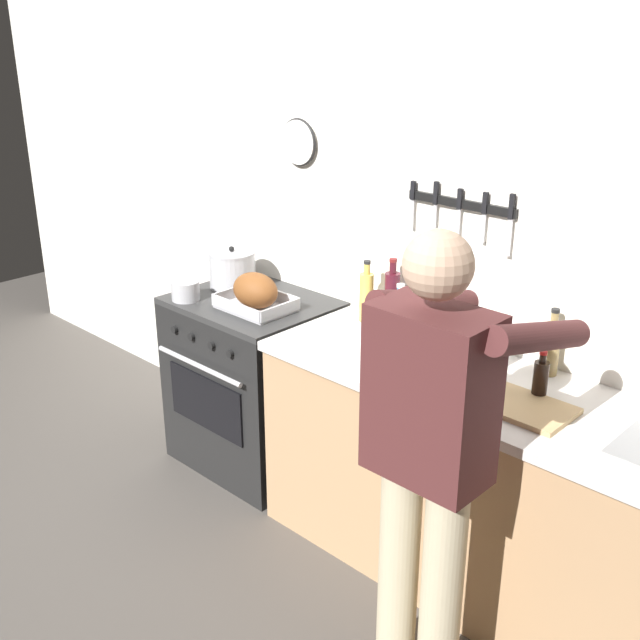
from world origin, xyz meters
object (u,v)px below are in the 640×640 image
(stock_pot, at_px, (232,269))
(bottle_dish_soap, at_px, (400,314))
(saucepan, at_px, (186,290))
(bottle_cooking_oil, at_px, (366,296))
(bottle_vinegar, at_px, (551,347))
(bottle_soy_sauce, at_px, (540,379))
(cutting_board, at_px, (521,406))
(roasting_pan, at_px, (255,293))
(stove, at_px, (254,382))
(person_cook, at_px, (431,446))
(bottle_wine_red, at_px, (392,297))

(stock_pot, xyz_separation_m, bottle_dish_soap, (1.01, 0.09, 0.00))
(saucepan, xyz_separation_m, bottle_cooking_oil, (0.83, 0.40, 0.07))
(bottle_vinegar, bearing_deg, bottle_soy_sauce, -70.61)
(stock_pot, bearing_deg, cutting_board, -4.86)
(roasting_pan, xyz_separation_m, cutting_board, (1.43, -0.01, -0.07))
(saucepan, bearing_deg, bottle_dish_soap, 20.09)
(stove, bearing_deg, bottle_vinegar, 9.64)
(person_cook, xyz_separation_m, saucepan, (-1.75, 0.37, -0.00))
(person_cook, distance_m, saucepan, 1.79)
(stove, xyz_separation_m, bottle_vinegar, (1.47, 0.25, 0.56))
(person_cook, relative_size, roasting_pan, 4.72)
(stock_pot, xyz_separation_m, bottle_soy_sauce, (1.77, -0.03, -0.02))
(person_cook, relative_size, bottle_wine_red, 5.34)
(person_cook, height_order, bottle_wine_red, person_cook)
(roasting_pan, height_order, bottle_vinegar, bottle_vinegar)
(stock_pot, xyz_separation_m, bottle_vinegar, (1.69, 0.18, 0.02))
(bottle_vinegar, bearing_deg, bottle_wine_red, -178.68)
(cutting_board, xyz_separation_m, bottle_soy_sauce, (0.00, 0.12, 0.07))
(saucepan, xyz_separation_m, bottle_wine_red, (0.94, 0.45, 0.08))
(bottle_vinegar, bearing_deg, person_cook, -87.18)
(stove, relative_size, stock_pot, 3.72)
(stove, height_order, bottle_wine_red, bottle_wine_red)
(roasting_pan, relative_size, stock_pot, 1.46)
(person_cook, height_order, bottle_dish_soap, person_cook)
(bottle_cooking_oil, height_order, bottle_wine_red, bottle_wine_red)
(stove, distance_m, bottle_soy_sauce, 1.64)
(stock_pot, distance_m, bottle_wine_red, 0.93)
(person_cook, height_order, saucepan, person_cook)
(roasting_pan, distance_m, bottle_wine_red, 0.66)
(stove, bearing_deg, person_cook, -21.09)
(bottle_wine_red, height_order, bottle_dish_soap, bottle_wine_red)
(saucepan, bearing_deg, bottle_wine_red, 25.50)
(bottle_wine_red, bearing_deg, stock_pot, -169.98)
(cutting_board, height_order, bottle_dish_soap, bottle_dish_soap)
(roasting_pan, distance_m, bottle_vinegar, 1.40)
(saucepan, height_order, bottle_soy_sauce, bottle_soy_sauce)
(saucepan, height_order, bottle_wine_red, bottle_wine_red)
(stove, height_order, bottle_vinegar, bottle_vinegar)
(cutting_board, bearing_deg, bottle_soy_sauce, 88.00)
(roasting_pan, bearing_deg, cutting_board, -0.54)
(bottle_vinegar, height_order, bottle_dish_soap, bottle_vinegar)
(bottle_cooking_oil, height_order, bottle_soy_sauce, bottle_cooking_oil)
(bottle_cooking_oil, relative_size, bottle_soy_sauce, 1.51)
(saucepan, bearing_deg, stock_pot, 85.50)
(person_cook, bearing_deg, bottle_wine_red, 50.96)
(bottle_dish_soap, bearing_deg, bottle_soy_sauce, -9.47)
(cutting_board, xyz_separation_m, bottle_cooking_oil, (-0.96, 0.26, 0.11))
(stove, height_order, stock_pot, stock_pot)
(bottle_wine_red, xyz_separation_m, bottle_soy_sauce, (0.85, -0.19, -0.05))
(bottle_dish_soap, xyz_separation_m, bottle_soy_sauce, (0.75, -0.13, -0.02))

